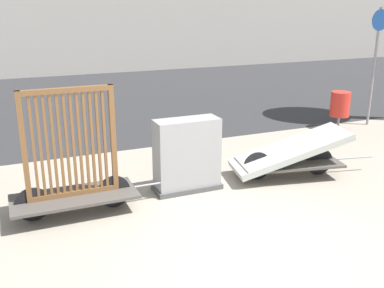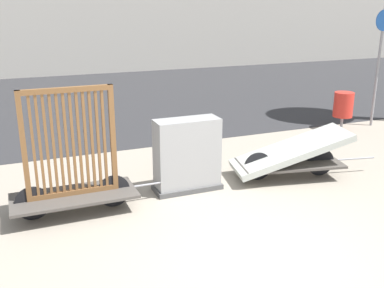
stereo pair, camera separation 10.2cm
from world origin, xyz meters
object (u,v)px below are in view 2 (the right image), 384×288
at_px(bike_cart_with_bedframe, 73,172).
at_px(sign_post, 380,54).
at_px(bike_cart_with_mattress, 290,154).
at_px(utility_cabinet, 187,158).
at_px(trash_bin, 343,105).

relative_size(bike_cart_with_bedframe, sign_post, 0.88).
bearing_deg(bike_cart_with_mattress, utility_cabinet, -174.28).
relative_size(bike_cart_with_bedframe, utility_cabinet, 2.10).
bearing_deg(sign_post, utility_cabinet, -160.64).
bearing_deg(bike_cart_with_bedframe, bike_cart_with_mattress, 0.01).
bearing_deg(bike_cart_with_bedframe, trash_bin, 18.43).
height_order(bike_cart_with_mattress, utility_cabinet, utility_cabinet).
relative_size(utility_cabinet, trash_bin, 1.32).
height_order(utility_cabinet, trash_bin, utility_cabinet).
bearing_deg(bike_cart_with_mattress, trash_bin, 48.12).
distance_m(trash_bin, sign_post, 1.45).
height_order(bike_cart_with_mattress, sign_post, sign_post).
xyz_separation_m(bike_cart_with_bedframe, sign_post, (7.33, 2.14, 1.11)).
distance_m(bike_cart_with_mattress, trash_bin, 3.60).
xyz_separation_m(bike_cart_with_mattress, trash_bin, (2.88, 2.14, 0.17)).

